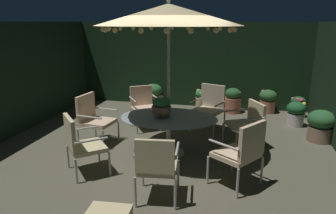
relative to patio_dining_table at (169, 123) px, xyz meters
name	(u,v)px	position (x,y,z in m)	size (l,w,h in m)	color
ground_plane	(158,154)	(-0.19, -0.04, -0.61)	(7.20, 7.73, 0.02)	#555341
hedge_backdrop_rear	(190,64)	(-0.19, 3.68, 0.60)	(7.20, 0.30, 2.41)	black
patio_dining_table	(169,123)	(0.00, 0.00, 0.00)	(1.80, 1.33, 0.73)	#B8B1A4
patio_umbrella	(169,15)	(0.00, 0.00, 1.91)	(2.51, 2.51, 2.77)	#B4AEAC
centerpiece_planter	(161,105)	(-0.12, -0.07, 0.35)	(0.35, 0.35, 0.42)	olive
patio_chair_north	(93,116)	(-1.61, 0.20, -0.05)	(0.68, 0.71, 1.00)	#B3B2A4
patio_chair_northeast	(80,141)	(-1.20, -1.08, -0.05)	(0.83, 0.84, 0.98)	#B3B6AC
patio_chair_east	(157,163)	(0.20, -1.60, -0.03)	(0.63, 0.66, 0.97)	#B9AEA6
patio_chair_southeast	(242,150)	(1.32, -0.94, 0.00)	(0.84, 0.85, 1.04)	#BAAEA6
patio_chair_south	(248,121)	(1.44, 0.73, -0.08)	(0.82, 0.84, 0.89)	#B6B0A7
patio_chair_southwest	(210,105)	(0.61, 1.50, -0.01)	(0.80, 0.75, 1.04)	#B3B2A4
patio_chair_west	(143,104)	(-0.90, 1.34, -0.04)	(0.82, 0.83, 0.96)	#B6AFA4
potted_plant_left_near	(202,98)	(0.21, 3.33, -0.31)	(0.37, 0.37, 0.55)	tan
potted_plant_back_center	(268,100)	(2.02, 3.29, -0.27)	(0.47, 0.47, 0.63)	#AD644F
potted_plant_back_right	(232,101)	(1.08, 3.09, -0.27)	(0.47, 0.47, 0.68)	#AC5E47
potted_plant_left_far	(298,107)	(2.76, 3.08, -0.34)	(0.41, 0.41, 0.53)	beige
potted_plant_front_corner	(321,125)	(2.92, 1.33, -0.25)	(0.56, 0.56, 0.66)	#896955
potted_plant_right_far	(153,94)	(-1.24, 3.35, -0.26)	(0.53, 0.53, 0.63)	#866549
potted_plant_right_near	(296,113)	(2.58, 2.28, -0.29)	(0.44, 0.44, 0.58)	silver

